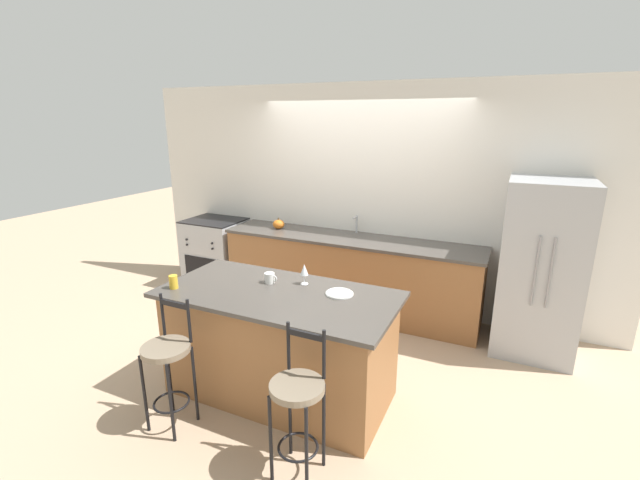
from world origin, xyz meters
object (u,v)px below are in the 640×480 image
dinner_plate (339,293)px  refrigerator (540,268)px  pumpkin_decoration (279,224)px  tumbler_cup (173,282)px  oven_range (216,253)px  wine_glass (304,270)px  bar_stool_far (298,401)px  coffee_mug (270,278)px  bar_stool_near (168,361)px

dinner_plate → refrigerator: bearing=46.4°
pumpkin_decoration → tumbler_cup: bearing=-84.1°
oven_range → wine_glass: size_ratio=5.32×
bar_stool_far → pumpkin_decoration: size_ratio=6.92×
refrigerator → bar_stool_far: 2.84m
refrigerator → oven_range: bearing=179.2°
dinner_plate → coffee_mug: bearing=-178.1°
refrigerator → coffee_mug: bearing=-143.3°
dinner_plate → tumbler_cup: 1.38m
bar_stool_near → pumpkin_decoration: size_ratio=6.92×
refrigerator → bar_stool_near: size_ratio=1.70×
bar_stool_far → bar_stool_near: bearing=179.9°
bar_stool_near → bar_stool_far: 1.10m
coffee_mug → oven_range: bearing=139.1°
dinner_plate → pumpkin_decoration: 2.23m
oven_range → coffee_mug: coffee_mug is taller
bar_stool_near → wine_glass: size_ratio=5.79×
pumpkin_decoration → refrigerator: bearing=-1.2°
oven_range → pumpkin_decoration: 1.14m
wine_glass → oven_range: bearing=144.7°
oven_range → tumbler_cup: tumbler_cup is taller
refrigerator → tumbler_cup: bearing=-144.0°
refrigerator → dinner_plate: bearing=-133.6°
refrigerator → bar_stool_far: refrigerator is taller
refrigerator → pumpkin_decoration: bearing=178.8°
bar_stool_near → pumpkin_decoration: bearing=101.2°
oven_range → bar_stool_near: (1.52, -2.50, 0.08)m
dinner_plate → tumbler_cup: (-1.30, -0.46, 0.05)m
coffee_mug → dinner_plate: bearing=1.9°
bar_stool_near → wine_glass: 1.27m
bar_stool_near → refrigerator: bearing=44.2°
oven_range → coffee_mug: bearing=-40.9°
wine_glass → coffee_mug: bearing=-160.6°
wine_glass → coffee_mug: 0.31m
wine_glass → bar_stool_far: bearing=-65.5°
oven_range → coffee_mug: (1.90, -1.65, 0.51)m
bar_stool_far → dinner_plate: 0.96m
bar_stool_near → coffee_mug: size_ratio=8.79×
wine_glass → bar_stool_near: bearing=-124.8°
bar_stool_near → coffee_mug: bar_stool_near is taller
coffee_mug → tumbler_cup: tumbler_cup is taller
dinner_plate → wine_glass: bearing=167.7°
refrigerator → bar_stool_near: 3.52m
refrigerator → wine_glass: 2.38m
bar_stool_near → tumbler_cup: tumbler_cup is taller
tumbler_cup → pumpkin_decoration: pumpkin_decoration is taller
dinner_plate → coffee_mug: size_ratio=1.92×
bar_stool_near → wine_glass: (0.66, 0.95, 0.51)m
bar_stool_near → pumpkin_decoration: (-0.50, 2.51, 0.44)m
tumbler_cup → pumpkin_decoration: (-0.22, 2.09, -0.00)m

